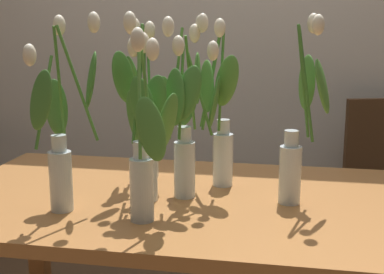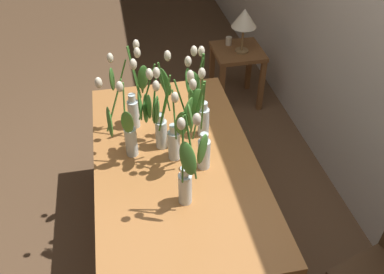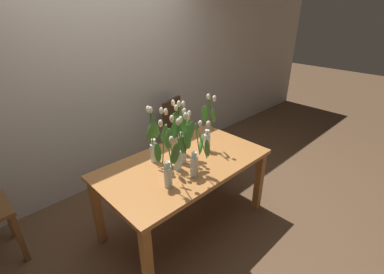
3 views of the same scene
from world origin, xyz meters
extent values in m
cube|color=beige|center=(0.00, 1.32, 1.35)|extent=(9.00, 0.10, 2.70)
cube|color=#B7753D|center=(0.00, 0.00, 0.72)|extent=(1.60, 0.90, 0.04)
cube|color=#B7753D|center=(-0.74, 0.39, 0.35)|extent=(0.07, 0.07, 0.70)
cylinder|color=silver|center=(-0.12, -0.06, 0.83)|extent=(0.07, 0.07, 0.18)
cylinder|color=silver|center=(-0.12, -0.06, 0.94)|extent=(0.04, 0.04, 0.05)
cylinder|color=silver|center=(-0.12, -0.06, 0.80)|extent=(0.06, 0.06, 0.11)
cylinder|color=#3D752D|center=(-0.16, -0.02, 1.12)|extent=(0.06, 0.06, 0.34)
ellipsoid|color=#F2E5C6|center=(-0.18, 0.01, 1.29)|extent=(0.04, 0.04, 0.06)
ellipsoid|color=#427F33|center=(-0.21, -0.01, 1.12)|extent=(0.08, 0.10, 0.18)
cylinder|color=#3D752D|center=(-0.12, -0.08, 1.09)|extent=(0.02, 0.04, 0.29)
ellipsoid|color=#F2E5C6|center=(-0.12, -0.10, 1.23)|extent=(0.04, 0.04, 0.06)
ellipsoid|color=#427F33|center=(-0.08, -0.12, 1.06)|extent=(0.10, 0.04, 0.18)
cylinder|color=#3D752D|center=(-0.14, -0.08, 1.08)|extent=(0.03, 0.04, 0.28)
ellipsoid|color=#F2E5C6|center=(-0.15, -0.10, 1.22)|extent=(0.04, 0.04, 0.06)
ellipsoid|color=#427F33|center=(-0.13, -0.13, 1.02)|extent=(0.11, 0.06, 0.18)
cylinder|color=#3D752D|center=(-0.13, -0.12, 1.12)|extent=(0.02, 0.11, 0.34)
ellipsoid|color=#F2E5C6|center=(-0.13, -0.17, 1.29)|extent=(0.04, 0.04, 0.06)
ellipsoid|color=#427F33|center=(-0.10, -0.16, 1.06)|extent=(0.11, 0.03, 0.18)
cylinder|color=silver|center=(-0.02, 0.00, 0.83)|extent=(0.07, 0.07, 0.18)
cylinder|color=silver|center=(-0.02, 0.00, 0.94)|extent=(0.04, 0.04, 0.05)
cylinder|color=silver|center=(-0.02, 0.00, 0.80)|extent=(0.06, 0.06, 0.11)
cylinder|color=#478433|center=(-0.01, 0.05, 1.10)|extent=(0.02, 0.09, 0.31)
ellipsoid|color=#F2E5C6|center=(0.00, 0.09, 1.26)|extent=(0.04, 0.04, 0.06)
ellipsoid|color=#427F33|center=(-0.03, 0.10, 1.04)|extent=(0.11, 0.04, 0.18)
cylinder|color=#478433|center=(-0.02, -0.04, 1.08)|extent=(0.01, 0.08, 0.28)
ellipsoid|color=#F2E5C6|center=(-0.02, -0.08, 1.22)|extent=(0.04, 0.04, 0.06)
ellipsoid|color=#427F33|center=(0.01, -0.08, 1.09)|extent=(0.11, 0.04, 0.18)
cylinder|color=#478433|center=(-0.03, -0.04, 1.11)|extent=(0.04, 0.07, 0.33)
ellipsoid|color=#F2E5C6|center=(-0.05, -0.07, 1.28)|extent=(0.04, 0.04, 0.06)
ellipsoid|color=#427F33|center=(-0.03, -0.09, 1.07)|extent=(0.07, 0.07, 0.18)
cylinder|color=#478433|center=(0.03, 0.00, 1.07)|extent=(0.09, 0.01, 0.26)
ellipsoid|color=#F2E5C6|center=(0.07, 0.00, 1.21)|extent=(0.04, 0.04, 0.06)
ellipsoid|color=#427F33|center=(0.07, 0.03, 1.04)|extent=(0.05, 0.07, 0.17)
cylinder|color=silver|center=(-0.35, -0.19, 0.83)|extent=(0.07, 0.07, 0.18)
cylinder|color=silver|center=(-0.35, -0.19, 0.94)|extent=(0.04, 0.04, 0.05)
cylinder|color=silver|center=(-0.35, -0.19, 0.80)|extent=(0.06, 0.06, 0.11)
cylinder|color=#478433|center=(-0.36, -0.24, 1.07)|extent=(0.03, 0.09, 0.26)
ellipsoid|color=#F2E5C6|center=(-0.38, -0.29, 1.21)|extent=(0.04, 0.04, 0.06)
ellipsoid|color=#427F33|center=(-0.35, -0.29, 1.09)|extent=(0.11, 0.04, 0.18)
cylinder|color=#478433|center=(-0.29, -0.17, 1.12)|extent=(0.10, 0.06, 0.34)
ellipsoid|color=#F2E5C6|center=(-0.25, -0.14, 1.29)|extent=(0.04, 0.04, 0.06)
ellipsoid|color=#427F33|center=(-0.27, -0.12, 1.12)|extent=(0.08, 0.08, 0.17)
cylinder|color=#478433|center=(-0.35, -0.16, 1.11)|extent=(0.01, 0.05, 0.34)
ellipsoid|color=#F2E5C6|center=(-0.35, -0.14, 1.28)|extent=(0.04, 0.04, 0.06)
ellipsoid|color=#427F33|center=(-0.38, -0.12, 1.04)|extent=(0.08, 0.03, 0.18)
cylinder|color=silver|center=(-0.19, 0.20, 0.83)|extent=(0.07, 0.07, 0.18)
cylinder|color=silver|center=(-0.19, 0.20, 0.94)|extent=(0.04, 0.04, 0.05)
cylinder|color=silver|center=(-0.19, 0.20, 0.80)|extent=(0.06, 0.06, 0.11)
cylinder|color=#3D752D|center=(-0.17, 0.15, 1.10)|extent=(0.04, 0.09, 0.31)
ellipsoid|color=#F2E5C6|center=(-0.15, 0.11, 1.26)|extent=(0.04, 0.04, 0.06)
ellipsoid|color=#427F33|center=(-0.13, 0.12, 1.03)|extent=(0.11, 0.06, 0.18)
cylinder|color=#3D752D|center=(-0.21, 0.20, 1.11)|extent=(0.04, 0.02, 0.33)
ellipsoid|color=#F2E5C6|center=(-0.23, 0.19, 1.27)|extent=(0.04, 0.04, 0.06)
ellipsoid|color=#427F33|center=(-0.24, 0.16, 1.07)|extent=(0.06, 0.11, 0.18)
cylinder|color=#3D752D|center=(-0.21, 0.18, 1.11)|extent=(0.04, 0.05, 0.34)
ellipsoid|color=#F2E5C6|center=(-0.23, 0.15, 1.28)|extent=(0.04, 0.04, 0.06)
ellipsoid|color=#427F33|center=(-0.22, 0.13, 1.10)|extent=(0.09, 0.08, 0.17)
cylinder|color=silver|center=(-0.09, -0.23, 0.83)|extent=(0.07, 0.07, 0.18)
cylinder|color=silver|center=(-0.09, -0.23, 0.94)|extent=(0.04, 0.04, 0.05)
cylinder|color=silver|center=(-0.09, -0.23, 0.80)|extent=(0.06, 0.06, 0.11)
cylinder|color=#56933D|center=(-0.07, -0.29, 1.10)|extent=(0.04, 0.11, 0.29)
ellipsoid|color=#F2E5C6|center=(-0.06, -0.35, 1.25)|extent=(0.04, 0.04, 0.06)
ellipsoid|color=#4C8E38|center=(-0.04, -0.33, 1.02)|extent=(0.11, 0.04, 0.18)
cylinder|color=#56933D|center=(-0.07, -0.24, 1.08)|extent=(0.04, 0.03, 0.28)
ellipsoid|color=#F2E5C6|center=(-0.05, -0.25, 1.22)|extent=(0.04, 0.04, 0.06)
ellipsoid|color=#4C8E38|center=(-0.02, -0.24, 1.02)|extent=(0.09, 0.08, 0.18)
cylinder|color=silver|center=(0.09, 0.15, 0.83)|extent=(0.07, 0.07, 0.18)
cylinder|color=silver|center=(0.09, 0.15, 0.94)|extent=(0.04, 0.04, 0.05)
cylinder|color=silver|center=(0.09, 0.15, 0.80)|extent=(0.06, 0.06, 0.11)
cylinder|color=#478433|center=(0.05, 0.14, 1.11)|extent=(0.08, 0.01, 0.34)
ellipsoid|color=#F2E5C6|center=(0.01, 0.14, 1.29)|extent=(0.04, 0.04, 0.06)
ellipsoid|color=#4C8E38|center=(0.01, 0.12, 1.11)|extent=(0.03, 0.10, 0.18)
cylinder|color=#478433|center=(0.06, 0.11, 1.11)|extent=(0.06, 0.06, 0.34)
ellipsoid|color=#F2E5C6|center=(0.03, 0.08, 1.29)|extent=(0.04, 0.04, 0.06)
ellipsoid|color=#4C8E38|center=(0.05, 0.06, 1.09)|extent=(0.08, 0.11, 0.18)
cylinder|color=#478433|center=(0.08, 0.11, 1.11)|extent=(0.02, 0.06, 0.33)
ellipsoid|color=#F2E5C6|center=(0.08, 0.09, 1.27)|extent=(0.04, 0.04, 0.06)
ellipsoid|color=#4C8E38|center=(0.11, 0.07, 1.11)|extent=(0.11, 0.05, 0.18)
cylinder|color=silver|center=(0.32, 0.00, 0.83)|extent=(0.07, 0.07, 0.18)
cylinder|color=silver|center=(0.32, 0.00, 0.94)|extent=(0.04, 0.04, 0.05)
cylinder|color=silver|center=(0.32, 0.00, 0.80)|extent=(0.06, 0.06, 0.11)
cylinder|color=#3D752D|center=(0.35, -0.01, 1.11)|extent=(0.06, 0.03, 0.34)
ellipsoid|color=#F2E5C6|center=(0.38, -0.02, 1.28)|extent=(0.04, 0.04, 0.06)
ellipsoid|color=#4C8E38|center=(0.40, 0.00, 1.10)|extent=(0.08, 0.10, 0.18)
cylinder|color=#3D752D|center=(0.35, 0.02, 1.11)|extent=(0.05, 0.05, 0.34)
ellipsoid|color=#F2E5C6|center=(0.37, 0.04, 1.29)|extent=(0.04, 0.04, 0.06)
ellipsoid|color=#4C8E38|center=(0.36, 0.07, 1.11)|extent=(0.06, 0.08, 0.18)
cylinder|color=#4C331E|center=(0.70, 0.69, 0.21)|extent=(0.04, 0.04, 0.43)
cylinder|color=#4C331E|center=(0.61, 1.01, 0.21)|extent=(0.04, 0.04, 0.43)
camera|label=1|loc=(0.32, -1.63, 1.29)|focal=50.47mm
camera|label=2|loc=(1.66, -0.24, 2.30)|focal=38.00mm
camera|label=3|loc=(-1.49, -1.64, 2.08)|focal=25.61mm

